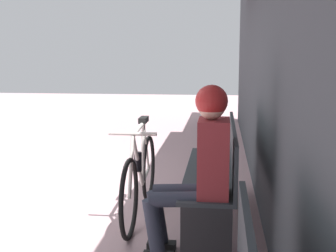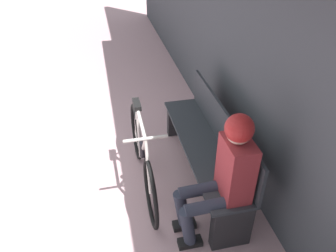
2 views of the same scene
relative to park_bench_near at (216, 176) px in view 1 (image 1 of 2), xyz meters
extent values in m
cube|color=#3D4247|center=(-0.42, 0.46, 1.18)|extent=(12.00, 0.12, 3.20)
cube|color=#2D3338|center=(0.00, -0.06, 0.03)|extent=(1.86, 0.42, 0.03)
cube|color=#2D3338|center=(0.00, 0.14, 0.25)|extent=(1.86, 0.03, 0.40)
cube|color=#232326|center=(-0.88, -0.06, -0.20)|extent=(0.10, 0.36, 0.44)
cube|color=#232326|center=(0.88, -0.06, -0.20)|extent=(0.10, 0.36, 0.44)
torus|color=black|center=(-0.57, -0.69, -0.09)|extent=(0.66, 0.04, 0.66)
torus|color=black|center=(0.44, -0.69, -0.09)|extent=(0.66, 0.04, 0.66)
cylinder|color=silver|center=(-0.01, -0.69, 0.40)|extent=(0.55, 0.03, 0.07)
cylinder|color=silver|center=(0.04, -0.69, 0.12)|extent=(0.47, 0.03, 0.56)
cylinder|color=silver|center=(-0.23, -0.69, 0.13)|extent=(0.13, 0.03, 0.58)
cylinder|color=silver|center=(-0.37, -0.69, -0.12)|extent=(0.39, 0.03, 0.09)
cylinder|color=silver|center=(-0.43, -0.69, 0.16)|extent=(0.30, 0.02, 0.52)
cylinder|color=silver|center=(0.35, -0.69, 0.15)|extent=(0.21, 0.03, 0.49)
cube|color=black|center=(-0.28, -0.69, 0.44)|extent=(0.20, 0.07, 0.05)
cylinder|color=silver|center=(0.26, -0.69, 0.41)|extent=(0.03, 0.40, 0.03)
cylinder|color=black|center=(0.04, -0.69, 0.12)|extent=(0.07, 0.07, 0.17)
cylinder|color=#2D3342|center=(0.62, -0.26, 0.04)|extent=(0.11, 0.41, 0.13)
cylinder|color=#2D3342|center=(0.62, -0.44, -0.17)|extent=(0.11, 0.17, 0.42)
cube|color=black|center=(0.62, -0.41, -0.40)|extent=(0.10, 0.22, 0.06)
cylinder|color=#2D3342|center=(0.82, -0.26, 0.04)|extent=(0.11, 0.41, 0.13)
cylinder|color=#2D3342|center=(0.82, -0.44, -0.17)|extent=(0.11, 0.17, 0.42)
cube|color=maroon|center=(0.72, -0.02, 0.33)|extent=(0.34, 0.22, 0.55)
sphere|color=beige|center=(0.72, -0.04, 0.70)|extent=(0.20, 0.20, 0.20)
sphere|color=#B22323|center=(0.72, -0.04, 0.73)|extent=(0.23, 0.23, 0.23)
camera|label=1|loc=(3.99, 0.03, 1.07)|focal=50.00mm
camera|label=2|loc=(2.57, -1.00, 2.13)|focal=35.00mm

